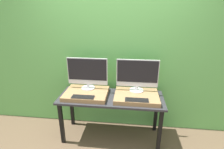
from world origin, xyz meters
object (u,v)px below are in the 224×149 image
at_px(monitor_right, 137,75).
at_px(monitor_left, 87,73).
at_px(keyboard_left, 83,97).
at_px(keyboard_right, 137,100).

bearing_deg(monitor_right, monitor_left, 180.00).
distance_m(keyboard_left, monitor_right, 0.84).
bearing_deg(monitor_right, keyboard_right, -90.00).
xyz_separation_m(monitor_left, keyboard_left, (-0.00, -0.31, -0.25)).
xyz_separation_m(monitor_right, keyboard_right, (0.00, -0.31, -0.25)).
distance_m(monitor_left, keyboard_right, 0.84).
bearing_deg(monitor_left, monitor_right, 0.00).
xyz_separation_m(keyboard_left, monitor_right, (0.74, 0.31, 0.25)).
height_order(monitor_right, keyboard_right, monitor_right).
relative_size(keyboard_left, keyboard_right, 1.00).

